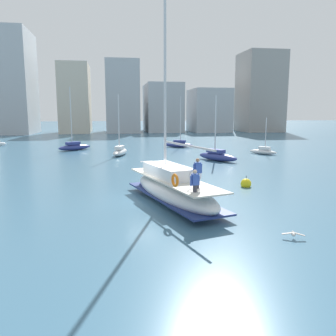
{
  "coord_description": "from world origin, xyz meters",
  "views": [
    {
      "loc": [
        -2.1,
        -21.03,
        5.37
      ],
      "look_at": [
        1.46,
        0.76,
        1.8
      ],
      "focal_mm": 36.78,
      "sensor_mm": 36.0,
      "label": 1
    }
  ],
  "objects_px": {
    "mooring_buoy": "(246,184)",
    "main_sailboat": "(173,188)",
    "moored_cutter_left": "(217,156)",
    "moored_ketch_distant": "(263,151)",
    "moored_sloop_far": "(74,146)",
    "moored_catamaran": "(120,151)",
    "seagull": "(293,234)",
    "moored_sloop_near": "(178,144)"
  },
  "relations": [
    {
      "from": "moored_ketch_distant",
      "to": "seagull",
      "type": "bearing_deg",
      "value": -112.26
    },
    {
      "from": "moored_ketch_distant",
      "to": "seagull",
      "type": "distance_m",
      "value": 31.04
    },
    {
      "from": "moored_sloop_near",
      "to": "moored_sloop_far",
      "type": "relative_size",
      "value": 0.87
    },
    {
      "from": "main_sailboat",
      "to": "moored_catamaran",
      "type": "height_order",
      "value": "main_sailboat"
    },
    {
      "from": "moored_cutter_left",
      "to": "moored_sloop_far",
      "type": "bearing_deg",
      "value": 140.94
    },
    {
      "from": "moored_catamaran",
      "to": "mooring_buoy",
      "type": "distance_m",
      "value": 21.98
    },
    {
      "from": "moored_sloop_far",
      "to": "moored_cutter_left",
      "type": "bearing_deg",
      "value": -39.06
    },
    {
      "from": "moored_sloop_near",
      "to": "moored_sloop_far",
      "type": "distance_m",
      "value": 15.64
    },
    {
      "from": "moored_sloop_far",
      "to": "moored_cutter_left",
      "type": "distance_m",
      "value": 21.88
    },
    {
      "from": "main_sailboat",
      "to": "moored_sloop_near",
      "type": "distance_m",
      "value": 33.23
    },
    {
      "from": "main_sailboat",
      "to": "moored_cutter_left",
      "type": "xyz_separation_m",
      "value": [
        8.11,
        17.06,
        -0.35
      ]
    },
    {
      "from": "moored_cutter_left",
      "to": "mooring_buoy",
      "type": "bearing_deg",
      "value": -98.63
    },
    {
      "from": "mooring_buoy",
      "to": "seagull",
      "type": "bearing_deg",
      "value": -100.99
    },
    {
      "from": "moored_cutter_left",
      "to": "moored_catamaran",
      "type": "bearing_deg",
      "value": 148.0
    },
    {
      "from": "moored_ketch_distant",
      "to": "mooring_buoy",
      "type": "distance_m",
      "value": 20.85
    },
    {
      "from": "moored_sloop_near",
      "to": "moored_sloop_far",
      "type": "height_order",
      "value": "moored_sloop_far"
    },
    {
      "from": "main_sailboat",
      "to": "mooring_buoy",
      "type": "distance_m",
      "value": 7.03
    },
    {
      "from": "moored_cutter_left",
      "to": "mooring_buoy",
      "type": "distance_m",
      "value": 13.73
    },
    {
      "from": "seagull",
      "to": "mooring_buoy",
      "type": "distance_m",
      "value": 10.5
    },
    {
      "from": "moored_sloop_far",
      "to": "moored_catamaran",
      "type": "xyz_separation_m",
      "value": [
        6.33,
        -7.12,
        -0.03
      ]
    },
    {
      "from": "main_sailboat",
      "to": "moored_cutter_left",
      "type": "height_order",
      "value": "main_sailboat"
    },
    {
      "from": "moored_cutter_left",
      "to": "moored_ketch_distant",
      "type": "bearing_deg",
      "value": 32.24
    },
    {
      "from": "moored_sloop_near",
      "to": "moored_cutter_left",
      "type": "height_order",
      "value": "moored_sloop_near"
    },
    {
      "from": "seagull",
      "to": "mooring_buoy",
      "type": "height_order",
      "value": "mooring_buoy"
    },
    {
      "from": "moored_sloop_far",
      "to": "moored_ketch_distant",
      "type": "xyz_separation_m",
      "value": [
        24.69,
        -8.93,
        -0.16
      ]
    },
    {
      "from": "moored_sloop_near",
      "to": "moored_ketch_distant",
      "type": "xyz_separation_m",
      "value": [
        9.15,
        -10.63,
        -0.11
      ]
    },
    {
      "from": "moored_sloop_near",
      "to": "moored_catamaran",
      "type": "xyz_separation_m",
      "value": [
        -9.21,
        -8.83,
        0.02
      ]
    },
    {
      "from": "moored_cutter_left",
      "to": "moored_ketch_distant",
      "type": "relative_size",
      "value": 1.53
    },
    {
      "from": "mooring_buoy",
      "to": "main_sailboat",
      "type": "bearing_deg",
      "value": -149.99
    },
    {
      "from": "moored_catamaran",
      "to": "mooring_buoy",
      "type": "relative_size",
      "value": 7.65
    },
    {
      "from": "moored_ketch_distant",
      "to": "moored_cutter_left",
      "type": "bearing_deg",
      "value": -147.76
    },
    {
      "from": "moored_sloop_near",
      "to": "moored_ketch_distant",
      "type": "distance_m",
      "value": 14.02
    },
    {
      "from": "moored_sloop_far",
      "to": "moored_catamaran",
      "type": "distance_m",
      "value": 9.53
    },
    {
      "from": "main_sailboat",
      "to": "moored_ketch_distant",
      "type": "height_order",
      "value": "main_sailboat"
    },
    {
      "from": "moored_catamaran",
      "to": "moored_cutter_left",
      "type": "height_order",
      "value": "moored_catamaran"
    },
    {
      "from": "seagull",
      "to": "mooring_buoy",
      "type": "bearing_deg",
      "value": 79.01
    },
    {
      "from": "moored_ketch_distant",
      "to": "mooring_buoy",
      "type": "xyz_separation_m",
      "value": [
        -9.76,
        -18.42,
        -0.19
      ]
    },
    {
      "from": "moored_sloop_far",
      "to": "moored_cutter_left",
      "type": "height_order",
      "value": "moored_sloop_far"
    },
    {
      "from": "seagull",
      "to": "moored_sloop_near",
      "type": "bearing_deg",
      "value": 86.2
    },
    {
      "from": "moored_sloop_far",
      "to": "moored_ketch_distant",
      "type": "relative_size",
      "value": 1.88
    },
    {
      "from": "moored_sloop_far",
      "to": "seagull",
      "type": "relative_size",
      "value": 9.6
    },
    {
      "from": "moored_sloop_far",
      "to": "moored_ketch_distant",
      "type": "height_order",
      "value": "moored_sloop_far"
    }
  ]
}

